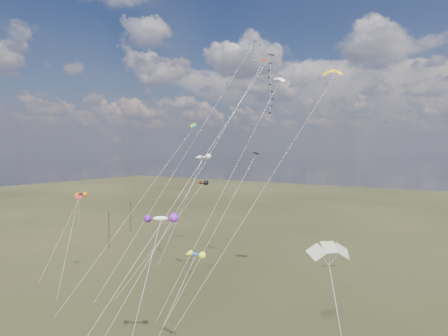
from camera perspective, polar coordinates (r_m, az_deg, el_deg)
The scene contains 16 objects.
utility_pole_near at distance 91.64m, azimuth -16.12°, elevation -8.38°, with size 1.40×0.20×8.00m.
utility_pole_far at distance 106.71m, azimuth -13.19°, elevation -6.76°, with size 1.40×0.20×8.00m.
diamond_black_high at distance 42.74m, azimuth 5.15°, elevation 9.78°, with size 13.16×18.57×31.82m.
diamond_navy_tall at distance 72.79m, azimuth 2.77°, elevation 13.57°, with size 10.45×28.96×41.25m.
diamond_black_mid at distance 53.40m, azimuth 1.00°, elevation -4.68°, with size 6.27×13.29×21.21m.
diamond_red_low at distance 68.19m, azimuth -20.17°, elevation -5.89°, with size 4.58×7.58×14.23m.
diamond_orange_center at distance 46.27m, azimuth -1.74°, elevation 2.57°, with size 10.43×19.10×32.75m.
parafoil_yellow at distance 55.85m, azimuth 15.16°, elevation 13.09°, with size 14.40×18.81×32.60m.
parafoil_blue_white at distance 61.39m, azimuth 7.51°, elevation 12.37°, with size 8.62×19.61×32.73m.
parafoil_striped at distance 29.63m, azimuth 14.86°, elevation -10.93°, with size 7.41×9.68×15.53m.
parafoil_tricolor at distance 63.63m, azimuth -4.75°, elevation 6.07°, with size 7.87×21.48×26.09m.
novelty_black_orange at distance 79.79m, azimuth -19.82°, elevation -3.59°, with size 4.91×11.47×13.59m.
novelty_orange_black at distance 63.61m, azimuth -3.07°, elevation -2.19°, with size 7.70×13.81×16.72m.
novelty_white_purple at distance 36.82m, azimuth -9.08°, elevation -7.20°, with size 3.61×9.83×15.86m.
novelty_redwhite_stripe at distance 81.40m, azimuth -3.02°, elevation 1.54°, with size 3.95×12.54×20.58m.
novelty_blue_yellow at distance 38.05m, azimuth -4.20°, elevation -12.31°, with size 3.45×6.84×12.25m.
Camera 1 is at (30.43, -28.35, 21.75)m, focal length 32.00 mm.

